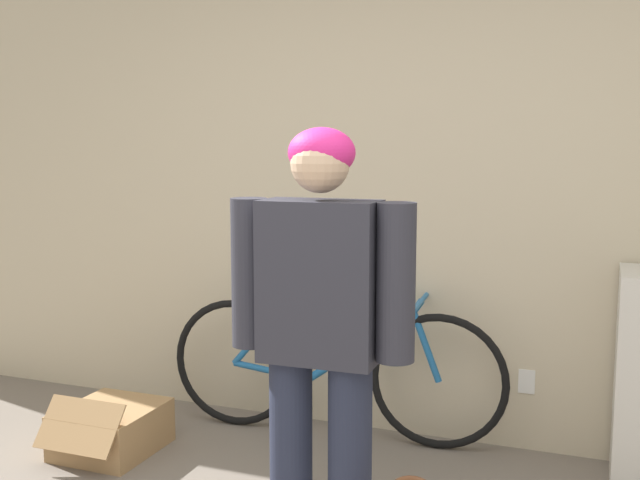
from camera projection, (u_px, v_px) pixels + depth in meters
wall_back at (422, 186)px, 3.79m from camera, size 8.00×0.07×2.60m
person at (320, 320)px, 2.62m from camera, size 0.68×0.23×1.57m
bicycle at (332, 367)px, 3.86m from camera, size 1.78×0.46×0.76m
cardboard_box at (111, 429)px, 3.70m from camera, size 0.44×0.56×0.32m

